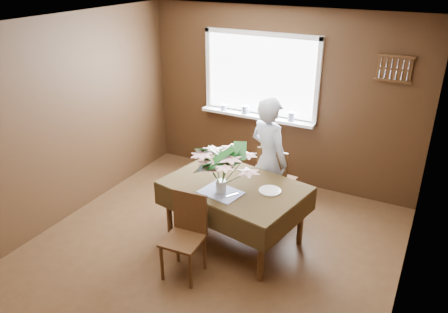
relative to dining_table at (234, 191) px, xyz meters
The scene contains 15 objects.
floor 0.85m from the dining_table, 104.96° to the right, with size 4.50×4.50×0.00m, color #452B17.
ceiling 1.93m from the dining_table, 104.96° to the right, with size 4.50×4.50×0.00m, color white.
wall_back 1.83m from the dining_table, 94.69° to the left, with size 4.00×4.00×0.00m, color brown.
wall_front 2.85m from the dining_table, 92.91° to the right, with size 4.00×4.00×0.00m, color brown.
wall_left 2.28m from the dining_table, 166.13° to the right, with size 4.50×4.50×0.00m, color brown.
wall_right 2.02m from the dining_table, 15.88° to the right, with size 4.50×4.50×0.00m, color brown.
window_assembly 1.87m from the dining_table, 104.61° to the left, with size 1.72×0.20×1.22m.
spoon_rack 2.45m from the dining_table, 52.20° to the left, with size 0.44×0.05×0.33m.
dining_table is the anchor object (origin of this frame).
chair_far 0.79m from the dining_table, 75.06° to the left, with size 0.43×0.43×0.95m.
chair_near 0.77m from the dining_table, 104.88° to the right, with size 0.41×0.41×0.90m.
seated_woman 0.72m from the dining_table, 79.27° to the left, with size 0.58×0.38×1.59m, color white.
flower_bouquet 0.49m from the dining_table, 100.14° to the right, with size 0.60×0.60×0.51m.
side_plate 0.43m from the dining_table, ahead, with size 0.25×0.25×0.01m, color white.
table_knife 0.29m from the dining_table, 74.29° to the right, with size 0.02×0.21×0.00m, color silver.
Camera 1 is at (2.04, -3.37, 3.08)m, focal length 35.00 mm.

